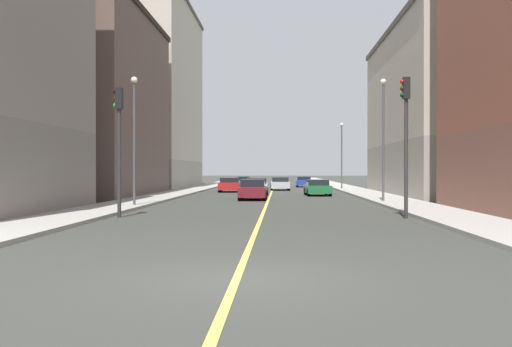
# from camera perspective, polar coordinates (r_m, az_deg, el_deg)

# --- Properties ---
(ground_plane) EXTENTS (400.00, 400.00, 0.00)m
(ground_plane) POSITION_cam_1_polar(r_m,az_deg,el_deg) (11.03, -1.88, -10.19)
(ground_plane) COLOR #343732
(ground_plane) RESTS_ON ground
(sidewalk_left) EXTENTS (3.06, 168.00, 0.15)m
(sidewalk_left) POSITION_cam_1_polar(r_m,az_deg,el_deg) (60.27, 9.23, -1.51)
(sidewalk_left) COLOR #9E9B93
(sidewalk_left) RESTS_ON ground
(sidewalk_right) EXTENTS (3.06, 168.00, 0.15)m
(sidewalk_right) POSITION_cam_1_polar(r_m,az_deg,el_deg) (60.49, -5.94, -1.50)
(sidewalk_right) COLOR #9E9B93
(sidewalk_right) RESTS_ON ground
(lane_center_stripe) EXTENTS (0.16, 154.00, 0.01)m
(lane_center_stripe) POSITION_cam_1_polar(r_m,az_deg,el_deg) (59.86, 1.63, -1.58)
(lane_center_stripe) COLOR #E5D14C
(lane_center_stripe) RESTS_ON ground
(building_left_mid) EXTENTS (9.55, 23.19, 13.34)m
(building_left_mid) POSITION_cam_1_polar(r_m,az_deg,el_deg) (49.18, 18.19, 5.76)
(building_left_mid) COLOR #9D9688
(building_left_mid) RESTS_ON ground
(building_right_midblock) EXTENTS (9.55, 17.93, 14.23)m
(building_right_midblock) POSITION_cam_1_polar(r_m,az_deg,el_deg) (47.29, -16.12, 6.53)
(building_right_midblock) COLOR brown
(building_right_midblock) RESTS_ON ground
(building_right_distant) EXTENTS (9.55, 22.13, 20.82)m
(building_right_distant) POSITION_cam_1_polar(r_m,az_deg,el_deg) (67.84, -10.41, 7.45)
(building_right_distant) COLOR #9D9688
(building_right_distant) RESTS_ON ground
(traffic_light_left_near) EXTENTS (0.40, 0.32, 5.87)m
(traffic_light_left_near) POSITION_cam_1_polar(r_m,az_deg,el_deg) (25.07, 14.44, 4.43)
(traffic_light_left_near) COLOR #2D2D2D
(traffic_light_left_near) RESTS_ON ground
(traffic_light_right_near) EXTENTS (0.40, 0.32, 5.51)m
(traffic_light_right_near) POSITION_cam_1_polar(r_m,az_deg,el_deg) (25.45, -13.28, 3.89)
(traffic_light_right_near) COLOR #2D2D2D
(traffic_light_right_near) RESTS_ON ground
(street_lamp_left_near) EXTENTS (0.36, 0.36, 7.40)m
(street_lamp_left_near) POSITION_cam_1_polar(r_m,az_deg,el_deg) (36.17, 12.35, 4.44)
(street_lamp_left_near) COLOR #4C4C51
(street_lamp_left_near) RESTS_ON ground
(street_lamp_right_near) EXTENTS (0.36, 0.36, 6.88)m
(street_lamp_right_near) POSITION_cam_1_polar(r_m,az_deg,el_deg) (32.00, -11.83, 4.49)
(street_lamp_right_near) COLOR #4C4C51
(street_lamp_right_near) RESTS_ON ground
(street_lamp_left_far) EXTENTS (0.36, 0.36, 6.65)m
(street_lamp_left_far) POSITION_cam_1_polar(r_m,az_deg,el_deg) (59.85, 8.38, 2.44)
(street_lamp_left_far) COLOR #4C4C51
(street_lamp_left_far) RESTS_ON ground
(car_blue) EXTENTS (2.00, 4.58, 1.24)m
(car_blue) POSITION_cam_1_polar(r_m,az_deg,el_deg) (69.84, 4.72, -0.81)
(car_blue) COLOR #23389E
(car_blue) RESTS_ON ground
(car_green) EXTENTS (2.05, 4.07, 1.26)m
(car_green) POSITION_cam_1_polar(r_m,az_deg,el_deg) (46.19, 6.03, -1.38)
(car_green) COLOR #1E6B38
(car_green) RESTS_ON ground
(car_red) EXTENTS (2.06, 4.27, 1.32)m
(car_red) POSITION_cam_1_polar(r_m,az_deg,el_deg) (53.73, -2.58, -1.11)
(car_red) COLOR red
(car_red) RESTS_ON ground
(car_maroon) EXTENTS (1.86, 4.15, 1.39)m
(car_maroon) POSITION_cam_1_polar(r_m,az_deg,el_deg) (39.54, -0.31, -1.61)
(car_maroon) COLOR maroon
(car_maroon) RESTS_ON ground
(car_teal) EXTENTS (1.77, 4.41, 1.26)m
(car_teal) POSITION_cam_1_polar(r_m,az_deg,el_deg) (67.89, -1.21, -0.84)
(car_teal) COLOR #196670
(car_teal) RESTS_ON ground
(car_silver) EXTENTS (1.98, 4.43, 1.30)m
(car_silver) POSITION_cam_1_polar(r_m,az_deg,el_deg) (58.56, 2.38, -1.01)
(car_silver) COLOR silver
(car_silver) RESTS_ON ground
(car_white) EXTENTS (1.78, 4.61, 1.38)m
(car_white) POSITION_cam_1_polar(r_m,az_deg,el_deg) (46.49, 0.09, -1.31)
(car_white) COLOR white
(car_white) RESTS_ON ground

